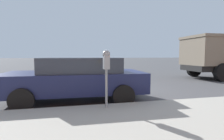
{
  "coord_description": "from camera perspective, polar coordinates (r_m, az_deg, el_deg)",
  "views": [
    {
      "loc": [
        -6.73,
        1.22,
        1.47
      ],
      "look_at": [
        -2.22,
        0.18,
        1.08
      ],
      "focal_mm": 28.0,
      "sensor_mm": 36.0,
      "label": 1
    }
  ],
  "objects": [
    {
      "name": "ground_plane",
      "position": [
        7.0,
        -2.6,
        -7.39
      ],
      "size": [
        220.0,
        220.0,
        0.0
      ],
      "primitive_type": "plane",
      "color": "#424244"
    },
    {
      "name": "parking_meter",
      "position": [
        4.29,
        -1.87,
        1.96
      ],
      "size": [
        0.21,
        0.19,
        1.43
      ],
      "color": "gray",
      "rests_on": "sidewalk"
    },
    {
      "name": "car_navy",
      "position": [
        5.75,
        -11.41,
        -2.52
      ],
      "size": [
        2.19,
        4.4,
        1.4
      ],
      "rotation": [
        0.0,
        0.0,
        -0.03
      ],
      "color": "#14193D",
      "rests_on": "ground_plane"
    }
  ]
}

